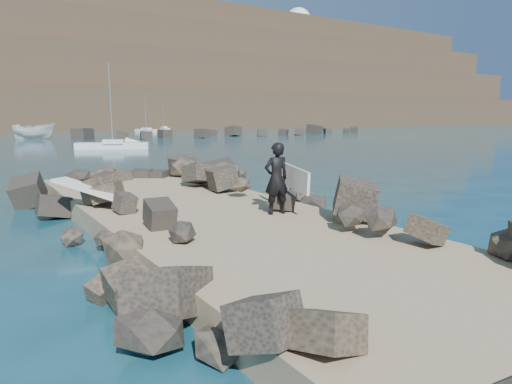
% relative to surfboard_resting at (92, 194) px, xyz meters
% --- Properties ---
extents(ground, '(800.00, 800.00, 0.00)m').
position_rel_surfboard_resting_xyz_m(ground, '(2.69, -3.67, -1.04)').
color(ground, '#0F384C').
rests_on(ground, ground).
extents(jetty, '(6.00, 26.00, 0.60)m').
position_rel_surfboard_resting_xyz_m(jetty, '(2.69, -5.67, -0.74)').
color(jetty, '#8C7759').
rests_on(jetty, ground).
extents(riprap_left, '(2.60, 22.00, 1.00)m').
position_rel_surfboard_resting_xyz_m(riprap_left, '(-0.21, -5.17, -0.54)').
color(riprap_left, black).
rests_on(riprap_left, ground).
extents(riprap_right, '(2.60, 22.00, 1.00)m').
position_rel_surfboard_resting_xyz_m(riprap_right, '(5.59, -5.17, -0.54)').
color(riprap_right, black).
rests_on(riprap_right, ground).
extents(breakwater_secondary, '(52.00, 4.00, 1.20)m').
position_rel_surfboard_resting_xyz_m(breakwater_secondary, '(37.69, 51.33, -0.44)').
color(breakwater_secondary, black).
rests_on(breakwater_secondary, ground).
extents(headland, '(360.00, 140.00, 32.00)m').
position_rel_surfboard_resting_xyz_m(headland, '(12.69, 156.33, 14.96)').
color(headland, '#2D4919').
rests_on(headland, ground).
extents(surfboard_resting, '(2.00, 2.33, 0.08)m').
position_rel_surfboard_resting_xyz_m(surfboard_resting, '(0.00, 0.00, 0.00)').
color(surfboard_resting, white).
rests_on(surfboard_resting, riprap_left).
extents(boat_imported, '(6.31, 4.43, 2.28)m').
position_rel_surfboard_resting_xyz_m(boat_imported, '(5.90, 58.44, 0.10)').
color(boat_imported, silver).
rests_on(boat_imported, ground).
extents(surfer_with_board, '(1.15, 2.41, 1.98)m').
position_rel_surfboard_resting_xyz_m(surfer_with_board, '(4.16, -3.54, 0.56)').
color(surfer_with_board, black).
rests_on(surfer_with_board, jetty).
extents(radome, '(11.46, 11.46, 18.14)m').
position_rel_surfboard_resting_xyz_m(radome, '(126.67, 152.31, 41.50)').
color(radome, white).
rests_on(radome, headland).
extents(sailboat_f, '(1.22, 5.35, 6.62)m').
position_rel_surfboard_resting_xyz_m(sailboat_f, '(36.14, 85.71, -0.69)').
color(sailboat_f, silver).
rests_on(sailboat_f, ground).
extents(sailboat_d, '(3.08, 5.91, 7.14)m').
position_rel_surfboard_resting_xyz_m(sailboat_d, '(29.08, 77.14, -0.69)').
color(sailboat_d, silver).
rests_on(sailboat_d, ground).
extents(sailboat_c, '(7.11, 4.64, 8.63)m').
position_rel_surfboard_resting_xyz_m(sailboat_c, '(9.83, 32.84, -0.69)').
color(sailboat_c, silver).
rests_on(sailboat_c, ground).
extents(headland_buildings, '(137.50, 30.50, 5.00)m').
position_rel_surfboard_resting_xyz_m(headland_buildings, '(19.50, 148.52, 32.93)').
color(headland_buildings, white).
rests_on(headland_buildings, headland).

